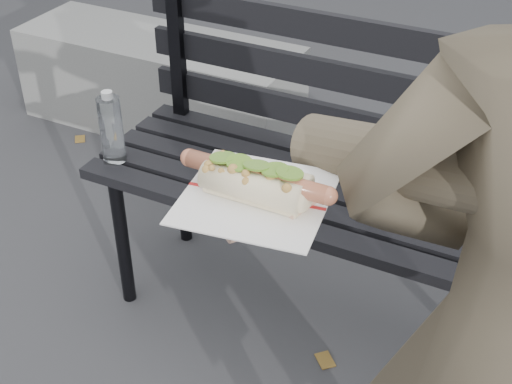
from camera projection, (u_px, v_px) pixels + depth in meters
park_bench at (369, 171)px, 1.86m from camera, size 1.50×0.44×0.88m
concrete_block at (160, 83)px, 3.03m from camera, size 1.20×0.40×0.40m
held_hotdog at (410, 181)px, 0.90m from camera, size 0.61×0.31×0.20m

